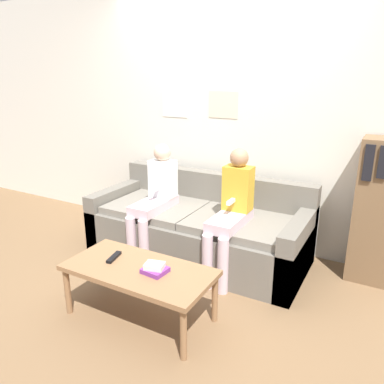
{
  "coord_description": "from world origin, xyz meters",
  "views": [
    {
      "loc": [
        1.57,
        -2.4,
        1.7
      ],
      "look_at": [
        0.0,
        0.42,
        0.68
      ],
      "focal_mm": 35.0,
      "sensor_mm": 36.0,
      "label": 1
    }
  ],
  "objects_px": {
    "couch": "(199,229)",
    "bookshelf": "(383,212)",
    "coffee_table": "(139,273)",
    "person_left": "(155,197)",
    "tv_remote": "(114,257)",
    "person_right": "(231,209)"
  },
  "relations": [
    {
      "from": "couch",
      "to": "person_right",
      "type": "height_order",
      "value": "person_right"
    },
    {
      "from": "person_right",
      "to": "tv_remote",
      "type": "xyz_separation_m",
      "value": [
        -0.56,
        -0.86,
        -0.2
      ]
    },
    {
      "from": "couch",
      "to": "coffee_table",
      "type": "height_order",
      "value": "couch"
    },
    {
      "from": "coffee_table",
      "to": "person_left",
      "type": "bearing_deg",
      "value": 117.55
    },
    {
      "from": "couch",
      "to": "coffee_table",
      "type": "relative_size",
      "value": 1.93
    },
    {
      "from": "tv_remote",
      "to": "bookshelf",
      "type": "distance_m",
      "value": 2.2
    },
    {
      "from": "couch",
      "to": "coffee_table",
      "type": "distance_m",
      "value": 1.09
    },
    {
      "from": "person_left",
      "to": "coffee_table",
      "type": "bearing_deg",
      "value": -62.45
    },
    {
      "from": "coffee_table",
      "to": "person_right",
      "type": "distance_m",
      "value": 0.97
    },
    {
      "from": "tv_remote",
      "to": "bookshelf",
      "type": "relative_size",
      "value": 0.14
    },
    {
      "from": "couch",
      "to": "bookshelf",
      "type": "xyz_separation_m",
      "value": [
        1.54,
        0.33,
        0.35
      ]
    },
    {
      "from": "person_right",
      "to": "bookshelf",
      "type": "height_order",
      "value": "bookshelf"
    },
    {
      "from": "couch",
      "to": "person_left",
      "type": "bearing_deg",
      "value": -150.63
    },
    {
      "from": "person_left",
      "to": "person_right",
      "type": "xyz_separation_m",
      "value": [
        0.78,
        0.0,
        0.01
      ]
    },
    {
      "from": "person_right",
      "to": "bookshelf",
      "type": "xyz_separation_m",
      "value": [
        1.13,
        0.53,
        0.0
      ]
    },
    {
      "from": "person_right",
      "to": "bookshelf",
      "type": "relative_size",
      "value": 0.91
    },
    {
      "from": "couch",
      "to": "tv_remote",
      "type": "bearing_deg",
      "value": -97.88
    },
    {
      "from": "coffee_table",
      "to": "tv_remote",
      "type": "bearing_deg",
      "value": 174.35
    },
    {
      "from": "coffee_table",
      "to": "bookshelf",
      "type": "relative_size",
      "value": 0.87
    },
    {
      "from": "person_right",
      "to": "tv_remote",
      "type": "relative_size",
      "value": 6.36
    },
    {
      "from": "coffee_table",
      "to": "person_right",
      "type": "bearing_deg",
      "value": 70.14
    },
    {
      "from": "coffee_table",
      "to": "person_right",
      "type": "height_order",
      "value": "person_right"
    }
  ]
}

